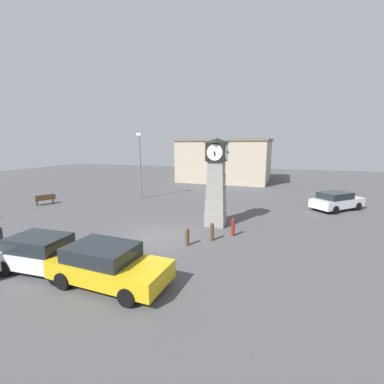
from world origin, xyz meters
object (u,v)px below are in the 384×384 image
(car_near_tower, at_px, (44,253))
(bench, at_px, (45,199))
(street_lamp_near_road, at_px, (140,161))
(car_by_building, at_px, (108,264))
(car_end_of_row, at_px, (336,201))
(bollard_far_row, at_px, (187,237))
(bollard_mid_row, at_px, (212,231))
(bollard_near_tower, at_px, (233,227))
(clock_tower, at_px, (216,183))

(car_near_tower, bearing_deg, bench, 136.50)
(street_lamp_near_road, bearing_deg, car_near_tower, -77.45)
(car_by_building, height_order, car_end_of_row, car_by_building)
(car_by_building, bearing_deg, bollard_far_row, 69.13)
(car_near_tower, distance_m, car_by_building, 3.15)
(car_near_tower, bearing_deg, bollard_far_row, 41.65)
(bollard_mid_row, xyz_separation_m, car_near_tower, (-5.89, -5.35, 0.24))
(bollard_mid_row, distance_m, bench, 16.29)
(bollard_far_row, xyz_separation_m, bench, (-14.72, 5.10, 0.05))
(bollard_near_tower, bearing_deg, street_lamp_near_road, 142.03)
(bollard_near_tower, bearing_deg, car_by_building, -119.82)
(bollard_mid_row, bearing_deg, street_lamp_near_road, 135.50)
(car_by_building, bearing_deg, bench, 143.93)
(car_end_of_row, height_order, bench, car_end_of_row)
(clock_tower, bearing_deg, bollard_far_row, -100.30)
(bench, bearing_deg, street_lamp_near_road, 35.90)
(bollard_mid_row, bearing_deg, car_by_building, -116.68)
(car_near_tower, relative_size, street_lamp_near_road, 0.66)
(clock_tower, xyz_separation_m, bollard_mid_row, (0.38, -2.74, -2.26))
(car_by_building, relative_size, car_end_of_row, 1.04)
(bollard_far_row, distance_m, bench, 15.58)
(bollard_mid_row, distance_m, bollard_far_row, 1.51)
(bollard_far_row, height_order, street_lamp_near_road, street_lamp_near_road)
(clock_tower, xyz_separation_m, car_by_building, (-2.37, -8.20, -2.00))
(bollard_near_tower, distance_m, bollard_far_row, 2.96)
(clock_tower, bearing_deg, bench, 175.17)
(bollard_near_tower, height_order, bollard_mid_row, bollard_near_tower)
(bollard_near_tower, relative_size, bollard_far_row, 1.10)
(bollard_near_tower, distance_m, car_near_tower, 9.41)
(clock_tower, xyz_separation_m, bench, (-15.41, 1.30, -2.24))
(car_end_of_row, bearing_deg, bench, -167.19)
(clock_tower, bearing_deg, street_lamp_near_road, 144.61)
(car_by_building, bearing_deg, clock_tower, 73.89)
(clock_tower, bearing_deg, bollard_near_tower, -50.76)
(car_by_building, bearing_deg, car_near_tower, 178.02)
(car_near_tower, bearing_deg, car_by_building, -1.98)
(car_by_building, xyz_separation_m, car_end_of_row, (10.78, 14.92, -0.02))
(bollard_far_row, xyz_separation_m, car_near_tower, (-4.82, -4.29, 0.27))
(car_by_building, bearing_deg, bollard_near_tower, 60.18)
(bollard_far_row, bearing_deg, bench, 160.89)
(car_end_of_row, xyz_separation_m, bench, (-23.82, -5.42, -0.23))
(car_end_of_row, relative_size, bench, 2.66)
(car_by_building, bearing_deg, car_end_of_row, 54.14)
(bollard_near_tower, distance_m, bench, 17.04)
(car_by_building, relative_size, bench, 2.78)
(bollard_mid_row, distance_m, street_lamp_near_road, 13.08)
(bollard_far_row, bearing_deg, street_lamp_near_road, 128.73)
(bollard_near_tower, relative_size, car_end_of_row, 0.23)
(car_by_building, height_order, bench, car_by_building)
(bollard_far_row, bearing_deg, car_end_of_row, 49.12)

